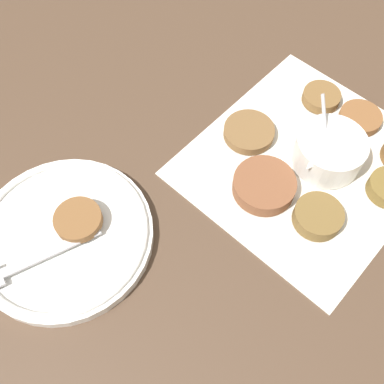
{
  "coord_description": "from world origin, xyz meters",
  "views": [
    {
      "loc": [
        0.35,
        0.15,
        0.53
      ],
      "look_at": [
        0.15,
        -0.06,
        0.02
      ],
      "focal_mm": 42.0,
      "sensor_mm": 36.0,
      "label": 1
    }
  ],
  "objects": [
    {
      "name": "serving_plate",
      "position": [
        0.3,
        -0.13,
        0.01
      ],
      "size": [
        0.23,
        0.23,
        0.02
      ],
      "color": "white",
      "rests_on": "ground_plane"
    },
    {
      "name": "fritter_1",
      "position": [
        0.05,
        0.08,
        0.01
      ],
      "size": [
        0.06,
        0.06,
        0.02
      ],
      "color": "brown",
      "rests_on": "napkin"
    },
    {
      "name": "ground_plane",
      "position": [
        0.0,
        0.0,
        0.0
      ],
      "size": [
        4.0,
        4.0,
        0.0
      ],
      "primitive_type": "plane",
      "color": "#4C3828"
    },
    {
      "name": "fritter_on_plate",
      "position": [
        0.28,
        -0.13,
        0.03
      ],
      "size": [
        0.06,
        0.06,
        0.01
      ],
      "color": "brown",
      "rests_on": "serving_plate"
    },
    {
      "name": "napkin",
      "position": [
        -0.01,
        0.01,
        0.0
      ],
      "size": [
        0.33,
        0.3,
        0.0
      ],
      "color": "silver",
      "rests_on": "ground_plane"
    },
    {
      "name": "sauce_bowl",
      "position": [
        -0.03,
        0.03,
        0.03
      ],
      "size": [
        0.1,
        0.1,
        0.09
      ],
      "color": "white",
      "rests_on": "napkin"
    },
    {
      "name": "fritter_0",
      "position": [
        0.01,
        -0.08,
        0.01
      ],
      "size": [
        0.07,
        0.07,
        0.01
      ],
      "color": "brown",
      "rests_on": "napkin"
    },
    {
      "name": "fork",
      "position": [
        0.38,
        -0.14,
        0.02
      ],
      "size": [
        0.2,
        0.08,
        0.0
      ],
      "color": "silver",
      "rests_on": "serving_plate"
    },
    {
      "name": "fritter_2",
      "position": [
        -0.12,
        0.02,
        0.01
      ],
      "size": [
        0.06,
        0.06,
        0.01
      ],
      "color": "brown",
      "rests_on": "napkin"
    },
    {
      "name": "fritter_3",
      "position": [
        -0.12,
        -0.04,
        0.01
      ],
      "size": [
        0.06,
        0.06,
        0.02
      ],
      "color": "brown",
      "rests_on": "napkin"
    },
    {
      "name": "fritter_5",
      "position": [
        0.07,
        -0.0,
        0.01
      ],
      "size": [
        0.08,
        0.08,
        0.02
      ],
      "color": "brown",
      "rests_on": "napkin"
    }
  ]
}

